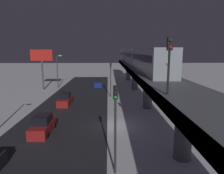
% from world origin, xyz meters
% --- Properties ---
extents(ground_plane, '(240.00, 240.00, 0.00)m').
position_xyz_m(ground_plane, '(0.00, 0.00, 0.00)').
color(ground_plane, white).
extents(avenue_asphalt, '(11.00, 88.62, 0.01)m').
position_xyz_m(avenue_asphalt, '(5.70, 0.00, 0.00)').
color(avenue_asphalt, '#28282D').
rests_on(avenue_asphalt, ground_plane).
extents(elevated_railway, '(5.00, 88.62, 5.62)m').
position_xyz_m(elevated_railway, '(-5.84, 0.00, 4.84)').
color(elevated_railway, slate).
rests_on(elevated_railway, ground_plane).
extents(subway_train, '(2.94, 55.47, 3.40)m').
position_xyz_m(subway_train, '(-5.93, -25.34, 7.39)').
color(subway_train, '#999EA8').
rests_on(subway_train, elevated_railway).
extents(rail_signal, '(0.36, 0.41, 4.00)m').
position_xyz_m(rail_signal, '(-4.12, 8.58, 8.34)').
color(rail_signal, black).
rests_on(rail_signal, elevated_railway).
extents(sedan_red, '(1.91, 4.56, 1.97)m').
position_xyz_m(sedan_red, '(7.10, 1.87, 0.78)').
color(sedan_red, '#A51E1E').
rests_on(sedan_red, ground_plane).
extents(sedan_blue, '(1.80, 4.12, 1.97)m').
position_xyz_m(sedan_blue, '(2.50, -26.56, 0.80)').
color(sedan_blue, navy).
rests_on(sedan_blue, ground_plane).
extents(sedan_red_2, '(1.80, 4.59, 1.97)m').
position_xyz_m(sedan_red_2, '(7.10, -9.60, 0.80)').
color(sedan_red_2, '#A51E1E').
rests_on(sedan_red_2, ground_plane).
extents(traffic_light_near, '(0.32, 0.44, 6.40)m').
position_xyz_m(traffic_light_near, '(-0.40, 9.32, 4.20)').
color(traffic_light_near, '#2D2D2D').
rests_on(traffic_light_near, ground_plane).
extents(traffic_light_mid, '(0.32, 0.44, 6.40)m').
position_xyz_m(traffic_light_mid, '(-0.40, -15.11, 4.20)').
color(traffic_light_mid, '#2D2D2D').
rests_on(traffic_light_mid, ground_plane).
extents(commercial_billboard, '(4.80, 0.36, 8.90)m').
position_xyz_m(commercial_billboard, '(14.67, -22.47, 6.83)').
color(commercial_billboard, '#4C4C51').
rests_on(commercial_billboard, ground_plane).
extents(street_lamp_far, '(1.35, 0.44, 7.65)m').
position_xyz_m(street_lamp_far, '(11.78, -25.00, 4.81)').
color(street_lamp_far, '#38383D').
rests_on(street_lamp_far, ground_plane).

